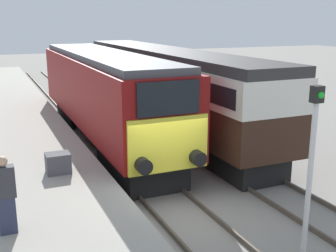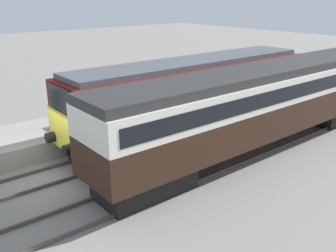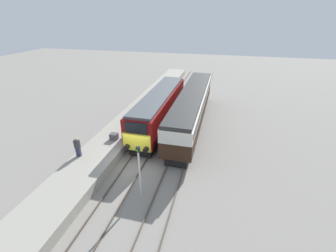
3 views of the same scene
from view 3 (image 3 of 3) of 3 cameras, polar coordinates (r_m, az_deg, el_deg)
ground_plane at (r=19.52m, az=-8.39°, el=-9.81°), size 120.00×120.00×0.00m
platform_left at (r=26.81m, az=-8.75°, el=1.91°), size 3.50×50.00×0.87m
rails_near_track at (r=23.41m, az=-3.92°, el=-2.67°), size 1.51×60.00×0.14m
rails_far_track at (r=22.71m, az=4.30°, el=-3.69°), size 1.50×60.00×0.14m
locomotive at (r=24.92m, az=-2.12°, el=4.68°), size 2.70×14.55×3.94m
passenger_carriage at (r=25.33m, az=6.10°, el=5.35°), size 2.75×17.87×3.92m
person_on_platform at (r=19.87m, az=-22.00°, el=-4.99°), size 0.44×0.26×1.71m
signal_post at (r=15.26m, az=-7.34°, el=-10.44°), size 0.24×0.28×3.96m
luggage_crate at (r=21.71m, az=-13.57°, el=-2.60°), size 0.70×0.56×0.60m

